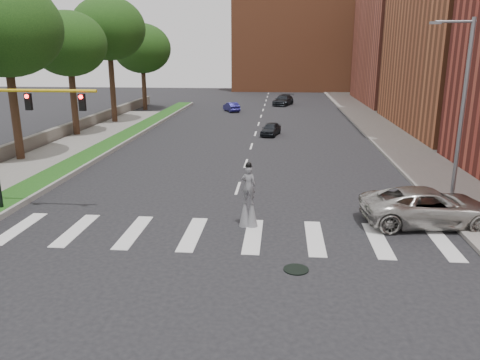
{
  "coord_description": "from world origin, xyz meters",
  "views": [
    {
      "loc": [
        2.33,
        -17.27,
        7.54
      ],
      "look_at": [
        0.5,
        3.64,
        1.7
      ],
      "focal_mm": 35.0,
      "sensor_mm": 36.0,
      "label": 1
    }
  ],
  "objects": [
    {
      "name": "tree_4",
      "position": [
        -15.37,
        31.27,
        9.63
      ],
      "size": [
        7.47,
        7.47,
        12.85
      ],
      "color": "#311E13",
      "rests_on": "ground"
    },
    {
      "name": "median_curb",
      "position": [
        -10.45,
        20.0,
        0.14
      ],
      "size": [
        0.2,
        60.0,
        0.28
      ],
      "primitive_type": "cube",
      "color": "gray",
      "rests_on": "ground"
    },
    {
      "name": "car_near",
      "position": [
        1.44,
        25.25,
        0.58
      ],
      "size": [
        2.07,
        3.63,
        1.16
      ],
      "primitive_type": "imported",
      "rotation": [
        0.0,
        0.0,
        -0.21
      ],
      "color": "black",
      "rests_on": "ground"
    },
    {
      "name": "car_mid",
      "position": [
        -3.97,
        42.18,
        0.59
      ],
      "size": [
        2.58,
        3.75,
        1.17
      ],
      "primitive_type": "imported",
      "rotation": [
        0.0,
        0.0,
        3.56
      ],
      "color": "navy",
      "rests_on": "ground"
    },
    {
      "name": "sidewalk_left",
      "position": [
        -14.5,
        10.0,
        0.09
      ],
      "size": [
        4.0,
        60.0,
        0.18
      ],
      "primitive_type": "cube",
      "color": "slate",
      "rests_on": "ground"
    },
    {
      "name": "traffic_signal",
      "position": [
        -9.78,
        3.0,
        4.15
      ],
      "size": [
        5.3,
        0.23,
        6.2
      ],
      "color": "black",
      "rests_on": "ground"
    },
    {
      "name": "suv_crossing",
      "position": [
        9.0,
        3.05,
        0.83
      ],
      "size": [
        6.14,
        3.18,
        1.65
      ],
      "primitive_type": "imported",
      "rotation": [
        0.0,
        0.0,
        1.65
      ],
      "color": "#A3A099",
      "rests_on": "ground"
    },
    {
      "name": "building_far",
      "position": [
        22.0,
        54.0,
        10.0
      ],
      "size": [
        16.0,
        22.0,
        20.0
      ],
      "primitive_type": "cube",
      "color": "#9E4C3A",
      "rests_on": "ground"
    },
    {
      "name": "ground_plane",
      "position": [
        0.0,
        0.0,
        0.0
      ],
      "size": [
        160.0,
        160.0,
        0.0
      ],
      "primitive_type": "plane",
      "color": "black",
      "rests_on": "ground"
    },
    {
      "name": "building_backdrop",
      "position": [
        6.0,
        78.0,
        9.0
      ],
      "size": [
        26.0,
        14.0,
        18.0
      ],
      "primitive_type": "cube",
      "color": "#995130",
      "rests_on": "ground"
    },
    {
      "name": "sidewalk_right",
      "position": [
        12.5,
        25.0,
        0.09
      ],
      "size": [
        5.0,
        90.0,
        0.18
      ],
      "primitive_type": "cube",
      "color": "slate",
      "rests_on": "ground"
    },
    {
      "name": "grass_median",
      "position": [
        -11.5,
        20.0,
        0.12
      ],
      "size": [
        2.0,
        60.0,
        0.25
      ],
      "primitive_type": "cube",
      "color": "#194814",
      "rests_on": "ground"
    },
    {
      "name": "manhole",
      "position": [
        3.0,
        -2.0,
        0.02
      ],
      "size": [
        0.9,
        0.9,
        0.04
      ],
      "primitive_type": "cylinder",
      "color": "black",
      "rests_on": "ground"
    },
    {
      "name": "car_far",
      "position": [
        2.62,
        49.76,
        0.72
      ],
      "size": [
        3.37,
        5.33,
        1.44
      ],
      "primitive_type": "imported",
      "rotation": [
        0.0,
        0.0,
        -0.3
      ],
      "color": "black",
      "rests_on": "ground"
    },
    {
      "name": "tree_2",
      "position": [
        -15.85,
        13.36,
        8.91
      ],
      "size": [
        7.49,
        7.49,
        12.13
      ],
      "color": "#311E13",
      "rests_on": "ground"
    },
    {
      "name": "streetlight",
      "position": [
        10.9,
        6.0,
        4.9
      ],
      "size": [
        2.05,
        0.2,
        9.0
      ],
      "color": "slate",
      "rests_on": "ground"
    },
    {
      "name": "stilt_performer",
      "position": [
        1.01,
        2.14,
        1.15
      ],
      "size": [
        0.84,
        0.57,
        2.93
      ],
      "rotation": [
        0.0,
        0.0,
        2.99
      ],
      "color": "#311E13",
      "rests_on": "ground"
    },
    {
      "name": "tree_5",
      "position": [
        -15.41,
        42.9,
        7.73
      ],
      "size": [
        7.27,
        7.27,
        10.84
      ],
      "color": "#311E13",
      "rests_on": "ground"
    },
    {
      "name": "tree_3",
      "position": [
        -16.09,
        23.27,
        8.04
      ],
      "size": [
        6.53,
        6.53,
        10.85
      ],
      "color": "#311E13",
      "rests_on": "ground"
    },
    {
      "name": "stone_wall",
      "position": [
        -17.0,
        22.0,
        0.55
      ],
      "size": [
        0.5,
        56.0,
        1.1
      ],
      "primitive_type": "cube",
      "color": "#5E5951",
      "rests_on": "ground"
    }
  ]
}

